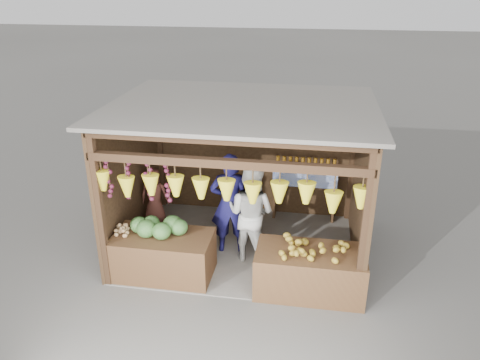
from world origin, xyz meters
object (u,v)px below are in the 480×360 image
Objects in this scene: counter_right at (310,272)px; woman_standing at (251,213)px; counter_left at (164,256)px; vendor_seated at (155,196)px; man_standing at (230,204)px.

woman_standing is at bearing 142.60° from counter_right.
counter_left is at bearing 178.55° from counter_right.
woman_standing is 1.65× the size of vendor_seated.
counter_left is 1.42m from man_standing.
woman_standing reaches higher than counter_left.
counter_left is 1.42m from vendor_seated.
counter_right is 1.82m from man_standing.
counter_left is 1.49× the size of vendor_seated.
vendor_seated is (-0.54, 1.23, 0.46)m from counter_left.
counter_left is 2.36m from counter_right.
man_standing reaches higher than counter_left.
counter_right is 1.56× the size of vendor_seated.
counter_right is at bearing 161.36° from woman_standing.
counter_left is at bearing 47.59° from woman_standing.
counter_left is 0.95× the size of counter_right.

